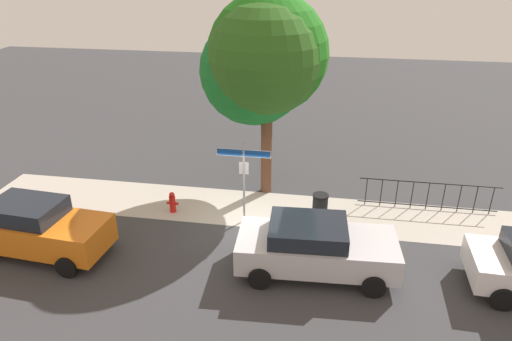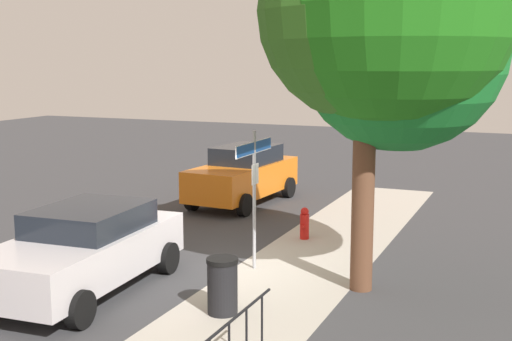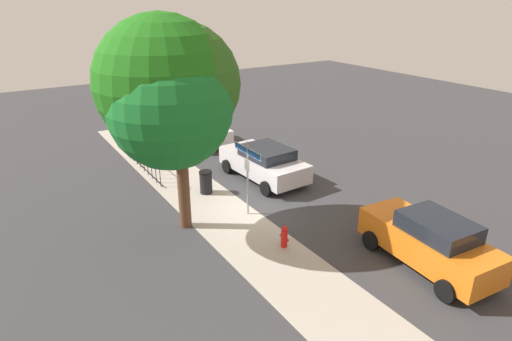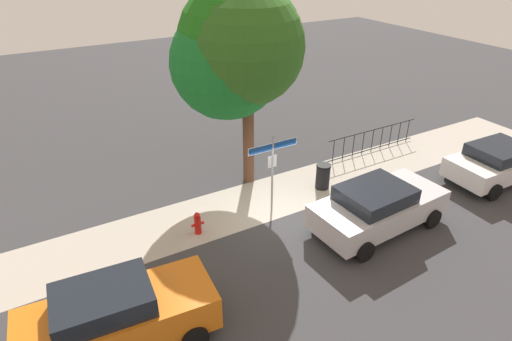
{
  "view_description": "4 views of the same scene",
  "coord_description": "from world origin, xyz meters",
  "px_view_note": "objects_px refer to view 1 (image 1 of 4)",
  "views": [
    {
      "loc": [
        2.57,
        -13.15,
        8.34
      ],
      "look_at": [
        0.28,
        0.6,
        1.86
      ],
      "focal_mm": 32.47,
      "sensor_mm": 36.0,
      "label": 1
    },
    {
      "loc": [
        12.44,
        5.75,
        4.3
      ],
      "look_at": [
        -0.19,
        0.4,
        2.06
      ],
      "focal_mm": 47.5,
      "sensor_mm": 36.0,
      "label": 2
    },
    {
      "loc": [
        -12.74,
        8.04,
        7.79
      ],
      "look_at": [
        0.12,
        -0.11,
        1.6
      ],
      "focal_mm": 30.48,
      "sensor_mm": 36.0,
      "label": 3
    },
    {
      "loc": [
        -6.62,
        -9.98,
        8.41
      ],
      "look_at": [
        -0.51,
        0.74,
        1.63
      ],
      "focal_mm": 30.07,
      "sensor_mm": 36.0,
      "label": 4
    }
  ],
  "objects_px": {
    "fire_hydrant": "(172,202)",
    "car_silver": "(315,246)",
    "street_sign": "(244,167)",
    "car_orange": "(36,228)",
    "shade_tree": "(263,60)",
    "trash_bin": "(320,207)"
  },
  "relations": [
    {
      "from": "street_sign",
      "to": "shade_tree",
      "type": "height_order",
      "value": "shade_tree"
    },
    {
      "from": "car_silver",
      "to": "fire_hydrant",
      "type": "relative_size",
      "value": 5.91
    },
    {
      "from": "street_sign",
      "to": "car_silver",
      "type": "relative_size",
      "value": 0.63
    },
    {
      "from": "car_orange",
      "to": "fire_hydrant",
      "type": "xyz_separation_m",
      "value": [
        3.22,
        3.06,
        -0.5
      ]
    },
    {
      "from": "street_sign",
      "to": "fire_hydrant",
      "type": "distance_m",
      "value": 3.13
    },
    {
      "from": "trash_bin",
      "to": "car_orange",
      "type": "bearing_deg",
      "value": -158.23
    },
    {
      "from": "car_silver",
      "to": "fire_hydrant",
      "type": "bearing_deg",
      "value": 150.4
    },
    {
      "from": "street_sign",
      "to": "trash_bin",
      "type": "height_order",
      "value": "street_sign"
    },
    {
      "from": "fire_hydrant",
      "to": "car_silver",
      "type": "bearing_deg",
      "value": -26.64
    },
    {
      "from": "shade_tree",
      "to": "car_silver",
      "type": "relative_size",
      "value": 1.6
    },
    {
      "from": "shade_tree",
      "to": "fire_hydrant",
      "type": "height_order",
      "value": "shade_tree"
    },
    {
      "from": "street_sign",
      "to": "car_silver",
      "type": "xyz_separation_m",
      "value": [
        2.51,
        -2.39,
        -1.24
      ]
    },
    {
      "from": "street_sign",
      "to": "fire_hydrant",
      "type": "height_order",
      "value": "street_sign"
    },
    {
      "from": "trash_bin",
      "to": "fire_hydrant",
      "type": "bearing_deg",
      "value": -176.7
    },
    {
      "from": "car_silver",
      "to": "fire_hydrant",
      "type": "xyz_separation_m",
      "value": [
        -5.15,
        2.58,
        -0.44
      ]
    },
    {
      "from": "car_silver",
      "to": "trash_bin",
      "type": "distance_m",
      "value": 2.9
    },
    {
      "from": "car_orange",
      "to": "car_silver",
      "type": "xyz_separation_m",
      "value": [
        8.37,
        0.48,
        -0.06
      ]
    },
    {
      "from": "car_orange",
      "to": "trash_bin",
      "type": "xyz_separation_m",
      "value": [
        8.42,
        3.36,
        -0.39
      ]
    },
    {
      "from": "street_sign",
      "to": "shade_tree",
      "type": "distance_m",
      "value": 3.98
    },
    {
      "from": "street_sign",
      "to": "fire_hydrant",
      "type": "relative_size",
      "value": 3.71
    },
    {
      "from": "car_orange",
      "to": "trash_bin",
      "type": "relative_size",
      "value": 4.55
    },
    {
      "from": "car_orange",
      "to": "fire_hydrant",
      "type": "relative_size",
      "value": 5.72
    }
  ]
}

